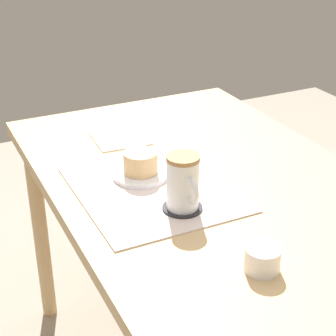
% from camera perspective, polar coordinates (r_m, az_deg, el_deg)
% --- Properties ---
extents(dining_table, '(1.29, 0.77, 0.74)m').
position_cam_1_polar(dining_table, '(1.42, 4.84, -4.67)').
color(dining_table, tan).
rests_on(dining_table, ground_plane).
extents(placemat, '(0.41, 0.36, 0.00)m').
position_cam_1_polar(placemat, '(1.37, -1.51, -2.13)').
color(placemat, silver).
rests_on(placemat, dining_table).
extents(pastry_plate, '(0.14, 0.14, 0.01)m').
position_cam_1_polar(pastry_plate, '(1.42, -2.78, -0.63)').
color(pastry_plate, white).
rests_on(pastry_plate, placemat).
extents(pastry, '(0.09, 0.09, 0.05)m').
position_cam_1_polar(pastry, '(1.40, -2.81, 0.58)').
color(pastry, '#E5BC7F').
rests_on(pastry, pastry_plate).
extents(coffee_coaster, '(0.09, 0.09, 0.00)m').
position_cam_1_polar(coffee_coaster, '(1.28, 1.47, -4.05)').
color(coffee_coaster, '#232328').
rests_on(coffee_coaster, placemat).
extents(coffee_mug, '(0.11, 0.07, 0.13)m').
position_cam_1_polar(coffee_mug, '(1.24, 1.56, -1.47)').
color(coffee_mug, white).
rests_on(coffee_mug, coffee_coaster).
extents(paper_napkin, '(0.16, 0.16, 0.00)m').
position_cam_1_polar(paper_napkin, '(1.64, -4.88, 3.03)').
color(paper_napkin, silver).
rests_on(paper_napkin, dining_table).
extents(sugar_bowl, '(0.07, 0.07, 0.05)m').
position_cam_1_polar(sugar_bowl, '(1.10, 9.57, -9.11)').
color(sugar_bowl, white).
rests_on(sugar_bowl, dining_table).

